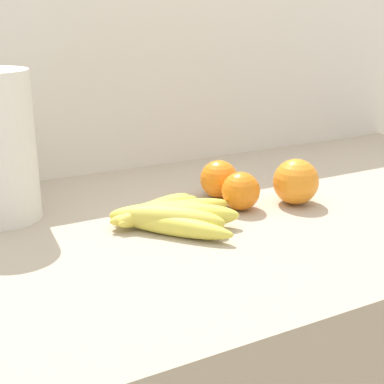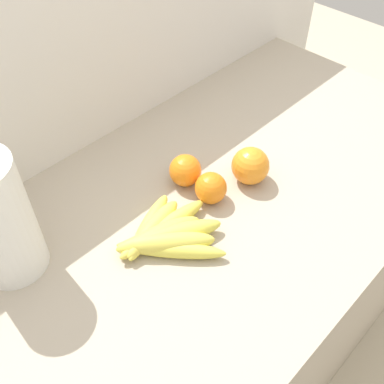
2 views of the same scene
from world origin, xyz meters
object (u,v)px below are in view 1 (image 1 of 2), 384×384
object	(u,v)px
banana_bunch	(167,215)
orange_right	(219,179)
orange_center	(241,191)
orange_back_left	(296,182)

from	to	relation	value
banana_bunch	orange_right	distance (m)	0.17
orange_right	banana_bunch	bearing A→B (deg)	-149.68
orange_right	orange_center	size ratio (longest dim) A/B	1.04
banana_bunch	orange_right	world-z (taller)	orange_right
banana_bunch	orange_back_left	world-z (taller)	orange_back_left
banana_bunch	orange_back_left	size ratio (longest dim) A/B	2.63
banana_bunch	orange_center	size ratio (longest dim) A/B	3.21
orange_right	orange_center	world-z (taller)	orange_right
banana_bunch	orange_center	world-z (taller)	orange_center
banana_bunch	orange_right	xyz separation A→B (m)	(0.15, 0.09, 0.02)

